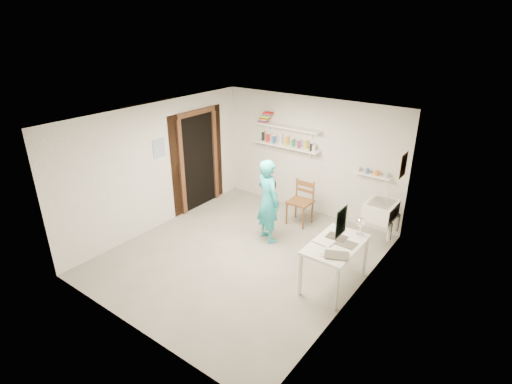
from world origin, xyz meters
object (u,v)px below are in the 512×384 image
Objects in this scene: belfast_sink at (381,210)px; man at (268,201)px; wooden_chair at (300,202)px; desk_lamp at (361,222)px; work_table at (334,264)px; wall_clock at (271,183)px.

man is (-1.71, -0.99, 0.08)m from belfast_sink.
desk_lamp reaches higher than wooden_chair.
desk_lamp is (0.18, 0.44, 0.59)m from work_table.
desk_lamp is at bearing -162.10° from man.
wall_clock reaches higher than wooden_chair.
man is at bearing -47.18° from wall_clock.
wooden_chair is (0.16, 0.88, -0.31)m from man.
belfast_sink is at bearing 3.47° from wooden_chair.
wooden_chair is at bearing 135.36° from work_table.
wall_clock is (-0.08, 0.20, 0.26)m from man.
desk_lamp reaches higher than work_table.
belfast_sink is 1.99m from wall_clock.
wooden_chair is at bearing -176.12° from belfast_sink.
wall_clock reaches higher than desk_lamp.
desk_lamp is (1.86, -0.31, -0.09)m from wall_clock.
wooden_chair is at bearing 92.21° from wall_clock.
wall_clock is at bearing 155.91° from work_table.
wall_clock is 0.30× the size of wooden_chair.
work_table is (-0.11, -1.54, -0.33)m from belfast_sink.
desk_lamp is at bearing 11.85° from wall_clock.
belfast_sink is 1.13m from desk_lamp.
wooden_chair is 1.97m from desk_lamp.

